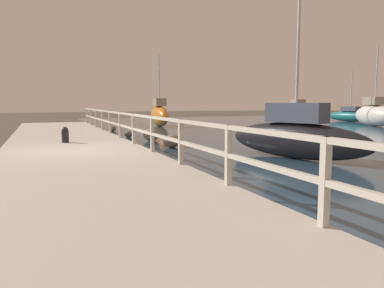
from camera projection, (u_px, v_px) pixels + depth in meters
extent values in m
plane|color=#4C473D|center=(76.00, 158.00, 11.80)|extent=(120.00, 120.00, 0.00)
cube|color=beige|center=(76.00, 154.00, 11.79)|extent=(4.51, 36.00, 0.24)
cube|color=beige|center=(325.00, 182.00, 4.48)|extent=(0.10, 0.10, 1.09)
cube|color=beige|center=(228.00, 155.00, 6.77)|extent=(0.10, 0.10, 1.09)
cube|color=beige|center=(181.00, 142.00, 9.07)|extent=(0.10, 0.10, 1.09)
cube|color=beige|center=(152.00, 134.00, 11.37)|extent=(0.10, 0.10, 1.09)
cube|color=beige|center=(133.00, 129.00, 13.66)|extent=(0.10, 0.10, 1.09)
cube|color=beige|center=(120.00, 125.00, 15.96)|extent=(0.10, 0.10, 1.09)
cube|color=beige|center=(110.00, 122.00, 18.26)|extent=(0.10, 0.10, 1.09)
cube|color=beige|center=(102.00, 120.00, 20.55)|extent=(0.10, 0.10, 1.09)
cube|color=beige|center=(96.00, 118.00, 22.85)|extent=(0.10, 0.10, 1.09)
cube|color=beige|center=(91.00, 117.00, 25.15)|extent=(0.10, 0.10, 1.09)
cube|color=beige|center=(87.00, 116.00, 27.44)|extent=(0.10, 0.10, 1.09)
cube|color=beige|center=(142.00, 116.00, 12.46)|extent=(0.09, 32.50, 0.08)
cube|color=beige|center=(142.00, 131.00, 12.52)|extent=(0.09, 32.50, 0.08)
ellipsoid|color=gray|center=(151.00, 135.00, 17.06)|extent=(0.74, 0.67, 0.56)
ellipsoid|color=slate|center=(112.00, 129.00, 22.50)|extent=(0.45, 0.41, 0.34)
ellipsoid|color=slate|center=(172.00, 141.00, 14.48)|extent=(0.66, 0.60, 0.50)
ellipsoid|color=#666056|center=(129.00, 134.00, 18.85)|extent=(0.42, 0.38, 0.31)
cylinder|color=black|center=(65.00, 137.00, 14.06)|extent=(0.26, 0.26, 0.43)
sphere|color=black|center=(65.00, 130.00, 14.03)|extent=(0.23, 0.23, 0.23)
ellipsoid|color=gray|center=(297.00, 116.00, 29.10)|extent=(1.94, 3.27, 1.42)
cube|color=#9E937F|center=(297.00, 103.00, 28.99)|extent=(1.11, 1.32, 0.55)
cylinder|color=silver|center=(299.00, 67.00, 28.69)|extent=(0.09, 0.09, 6.07)
ellipsoid|color=#1E707A|center=(350.00, 116.00, 34.11)|extent=(1.66, 4.98, 0.96)
cube|color=#4C566B|center=(351.00, 109.00, 34.03)|extent=(0.94, 1.67, 0.42)
cylinder|color=silver|center=(351.00, 91.00, 33.86)|extent=(0.09, 0.09, 3.61)
ellipsoid|color=white|center=(374.00, 115.00, 27.69)|extent=(2.82, 4.85, 1.56)
cube|color=#9E937F|center=(375.00, 101.00, 27.57)|extent=(1.52, 1.89, 0.58)
cylinder|color=silver|center=(377.00, 76.00, 27.37)|extent=(0.09, 0.09, 4.24)
ellipsoid|color=black|center=(295.00, 140.00, 11.57)|extent=(2.46, 5.01, 1.12)
cube|color=#4C566B|center=(296.00, 113.00, 11.48)|extent=(1.22, 2.01, 0.60)
cylinder|color=silver|center=(299.00, 11.00, 11.14)|extent=(0.09, 0.09, 6.67)
ellipsoid|color=orange|center=(159.00, 116.00, 27.35)|extent=(1.64, 4.72, 1.49)
cube|color=#9E937F|center=(159.00, 102.00, 27.23)|extent=(0.97, 1.86, 0.54)
cylinder|color=silver|center=(159.00, 80.00, 27.06)|extent=(0.09, 0.09, 3.77)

